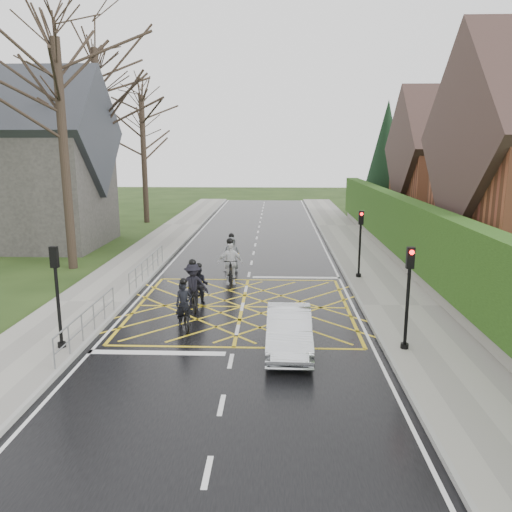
# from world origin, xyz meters

# --- Properties ---
(ground) EXTENTS (120.00, 120.00, 0.00)m
(ground) POSITION_xyz_m (0.00, 0.00, 0.00)
(ground) COLOR black
(ground) RESTS_ON ground
(road) EXTENTS (9.00, 80.00, 0.01)m
(road) POSITION_xyz_m (0.00, 0.00, 0.01)
(road) COLOR black
(road) RESTS_ON ground
(sidewalk_right) EXTENTS (3.00, 80.00, 0.15)m
(sidewalk_right) POSITION_xyz_m (6.00, 0.00, 0.07)
(sidewalk_right) COLOR gray
(sidewalk_right) RESTS_ON ground
(sidewalk_left) EXTENTS (3.00, 80.00, 0.15)m
(sidewalk_left) POSITION_xyz_m (-6.00, 0.00, 0.07)
(sidewalk_left) COLOR gray
(sidewalk_left) RESTS_ON ground
(stone_wall) EXTENTS (0.50, 38.00, 0.70)m
(stone_wall) POSITION_xyz_m (7.75, 6.00, 0.35)
(stone_wall) COLOR slate
(stone_wall) RESTS_ON ground
(hedge) EXTENTS (0.90, 38.00, 2.80)m
(hedge) POSITION_xyz_m (7.75, 6.00, 2.10)
(hedge) COLOR #1B380F
(hedge) RESTS_ON stone_wall
(house_far) EXTENTS (9.80, 8.80, 10.30)m
(house_far) POSITION_xyz_m (14.75, 18.00, 4.36)
(house_far) COLOR brown
(house_far) RESTS_ON ground
(conifer) EXTENTS (4.60, 4.60, 10.00)m
(conifer) POSITION_xyz_m (10.75, 26.00, 4.99)
(conifer) COLOR black
(conifer) RESTS_ON ground
(church) EXTENTS (8.80, 7.80, 11.00)m
(church) POSITION_xyz_m (-13.54, 12.00, 4.93)
(church) COLOR #2D2B28
(church) RESTS_ON ground
(tree_near) EXTENTS (9.24, 9.24, 11.44)m
(tree_near) POSITION_xyz_m (-9.00, 6.00, 7.91)
(tree_near) COLOR black
(tree_near) RESTS_ON ground
(tree_mid) EXTENTS (10.08, 10.08, 12.48)m
(tree_mid) POSITION_xyz_m (-10.00, 14.00, 8.63)
(tree_mid) COLOR black
(tree_mid) RESTS_ON ground
(tree_far) EXTENTS (8.40, 8.40, 10.40)m
(tree_far) POSITION_xyz_m (-9.30, 22.00, 7.19)
(tree_far) COLOR black
(tree_far) RESTS_ON ground
(railing_south) EXTENTS (0.05, 5.04, 1.03)m
(railing_south) POSITION_xyz_m (-4.65, -3.50, 0.78)
(railing_south) COLOR slate
(railing_south) RESTS_ON ground
(railing_north) EXTENTS (0.05, 6.04, 1.03)m
(railing_north) POSITION_xyz_m (-4.65, 4.00, 0.79)
(railing_north) COLOR slate
(railing_north) RESTS_ON ground
(traffic_light_ne) EXTENTS (0.24, 0.31, 3.21)m
(traffic_light_ne) POSITION_xyz_m (5.10, 4.20, 1.66)
(traffic_light_ne) COLOR black
(traffic_light_ne) RESTS_ON ground
(traffic_light_se) EXTENTS (0.24, 0.31, 3.21)m
(traffic_light_se) POSITION_xyz_m (5.10, -4.20, 1.66)
(traffic_light_se) COLOR black
(traffic_light_se) RESTS_ON ground
(traffic_light_sw) EXTENTS (0.24, 0.31, 3.21)m
(traffic_light_sw) POSITION_xyz_m (-5.10, -4.50, 1.66)
(traffic_light_sw) COLOR black
(traffic_light_sw) RESTS_ON ground
(cyclist_rear) EXTENTS (1.23, 1.86, 1.71)m
(cyclist_rear) POSITION_xyz_m (-1.83, -2.28, 0.56)
(cyclist_rear) COLOR black
(cyclist_rear) RESTS_ON ground
(cyclist_back) EXTENTS (0.78, 1.67, 1.64)m
(cyclist_back) POSITION_xyz_m (-1.70, 0.34, 0.62)
(cyclist_back) COLOR black
(cyclist_back) RESTS_ON ground
(cyclist_mid) EXTENTS (1.27, 2.09, 1.92)m
(cyclist_mid) POSITION_xyz_m (-1.84, -0.26, 0.70)
(cyclist_mid) COLOR black
(cyclist_mid) RESTS_ON ground
(cyclist_front) EXTENTS (1.19, 2.16, 2.10)m
(cyclist_front) POSITION_xyz_m (-0.75, 3.22, 0.78)
(cyclist_front) COLOR black
(cyclist_front) RESTS_ON ground
(cyclist_lead) EXTENTS (0.97, 2.03, 1.90)m
(cyclist_lead) POSITION_xyz_m (-0.91, 5.69, 0.66)
(cyclist_lead) COLOR gold
(cyclist_lead) RESTS_ON ground
(car) EXTENTS (1.36, 3.80, 1.25)m
(car) POSITION_xyz_m (1.67, -4.09, 0.62)
(car) COLOR silver
(car) RESTS_ON ground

